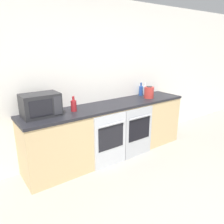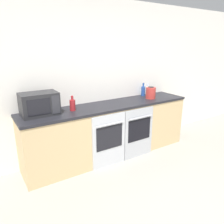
% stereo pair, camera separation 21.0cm
% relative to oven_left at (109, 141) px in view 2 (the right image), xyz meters
% --- Properties ---
extents(wall_back, '(10.00, 0.06, 2.60)m').
position_rel_oven_left_xyz_m(wall_back, '(0.22, 0.64, 0.86)').
color(wall_back, silver).
rests_on(wall_back, ground_plane).
extents(counter_back, '(2.96, 0.62, 0.92)m').
position_rel_oven_left_xyz_m(counter_back, '(0.22, 0.32, 0.02)').
color(counter_back, tan).
rests_on(counter_back, ground_plane).
extents(oven_left, '(0.58, 0.06, 0.86)m').
position_rel_oven_left_xyz_m(oven_left, '(0.00, 0.00, 0.00)').
color(oven_left, '#B7BABF').
rests_on(oven_left, ground_plane).
extents(oven_right, '(0.58, 0.06, 0.86)m').
position_rel_oven_left_xyz_m(oven_right, '(0.59, 0.00, 0.00)').
color(oven_right, '#A8AAAF').
rests_on(oven_right, ground_plane).
extents(microwave, '(0.51, 0.33, 0.32)m').
position_rel_oven_left_xyz_m(microwave, '(-0.91, 0.37, 0.64)').
color(microwave, '#232326').
rests_on(microwave, counter_back).
extents(bottle_blue, '(0.08, 0.08, 0.25)m').
position_rel_oven_left_xyz_m(bottle_blue, '(1.10, 0.52, 0.58)').
color(bottle_blue, '#234793').
rests_on(bottle_blue, counter_back).
extents(bottle_red, '(0.09, 0.09, 0.23)m').
position_rel_oven_left_xyz_m(bottle_red, '(-0.44, 0.32, 0.57)').
color(bottle_red, maroon).
rests_on(bottle_red, counter_back).
extents(bottle_clear, '(0.08, 0.08, 0.23)m').
position_rel_oven_left_xyz_m(bottle_clear, '(1.23, 0.53, 0.57)').
color(bottle_clear, silver).
rests_on(bottle_clear, counter_back).
extents(kettle, '(0.18, 0.18, 0.22)m').
position_rel_oven_left_xyz_m(kettle, '(1.08, 0.28, 0.59)').
color(kettle, '#B2332D').
rests_on(kettle, counter_back).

